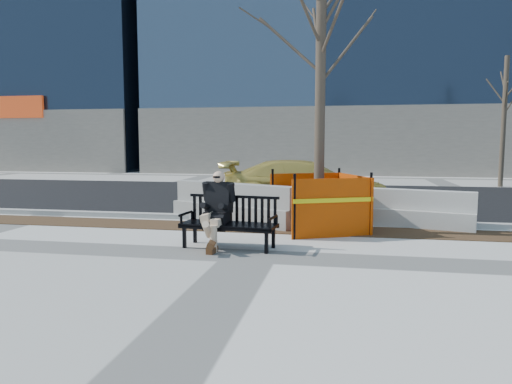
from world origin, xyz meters
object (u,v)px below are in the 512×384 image
at_px(seated_man, 217,246).
at_px(jersey_barrier_left, 234,222).
at_px(sedan, 305,208).
at_px(bench, 229,248).
at_px(jersey_barrier_right, 405,226).
at_px(tree_fence, 318,230).

height_order(seated_man, jersey_barrier_left, seated_man).
relative_size(seated_man, sedan, 0.29).
distance_m(bench, sedan, 5.58).
relative_size(seated_man, jersey_barrier_right, 0.47).
distance_m(seated_man, sedan, 5.55).
relative_size(bench, sedan, 0.37).
bearing_deg(jersey_barrier_right, seated_man, -127.24).
distance_m(jersey_barrier_left, jersey_barrier_right, 4.07).
bearing_deg(jersey_barrier_left, seated_man, -59.19).
distance_m(bench, jersey_barrier_right, 4.59).
xyz_separation_m(seated_man, tree_fence, (1.78, 1.99, 0.00)).
bearing_deg(seated_man, jersey_barrier_right, 44.11).
xyz_separation_m(seated_man, jersey_barrier_right, (3.75, 2.89, 0.00)).
bearing_deg(sedan, tree_fence, -173.48).
relative_size(tree_fence, sedan, 1.36).
xyz_separation_m(bench, tree_fence, (1.54, 2.07, 0.00)).
height_order(bench, tree_fence, tree_fence).
xyz_separation_m(seated_man, sedan, (1.22, 5.42, 0.00)).
xyz_separation_m(seated_man, jersey_barrier_left, (-0.31, 2.64, 0.00)).
distance_m(bench, seated_man, 0.26).
xyz_separation_m(sedan, jersey_barrier_right, (2.53, -2.52, 0.00)).
distance_m(bench, jersey_barrier_left, 2.77).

